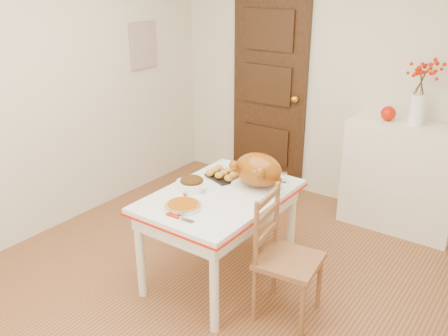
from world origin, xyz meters
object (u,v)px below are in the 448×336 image
Objects in this scene: kitchen_table at (220,236)px; chair_oak at (289,258)px; turkey_platter at (258,172)px; pumpkin_pie at (183,205)px; sideboard at (402,177)px.

chair_oak is at bearing -8.05° from kitchen_table.
turkey_platter is 1.72× the size of pumpkin_pie.
chair_oak is 2.11× the size of turkey_platter.
turkey_platter is at bearing 67.63° from pumpkin_pie.
sideboard reaches higher than turkey_platter.
pumpkin_pie is (-0.90, -1.94, 0.24)m from sideboard.
turkey_platter is (0.17, 0.23, 0.49)m from kitchen_table.
sideboard reaches higher than pumpkin_pie.
kitchen_table is 2.82× the size of turkey_platter.
kitchen_table is at bearing 79.83° from pumpkin_pie.
sideboard is 4.02× the size of pumpkin_pie.
pumpkin_pie is (-0.23, -0.57, -0.11)m from turkey_platter.
sideboard is at bearing -14.29° from chair_oak.
turkey_platter is 0.63m from pumpkin_pie.
chair_oak reaches higher than kitchen_table.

